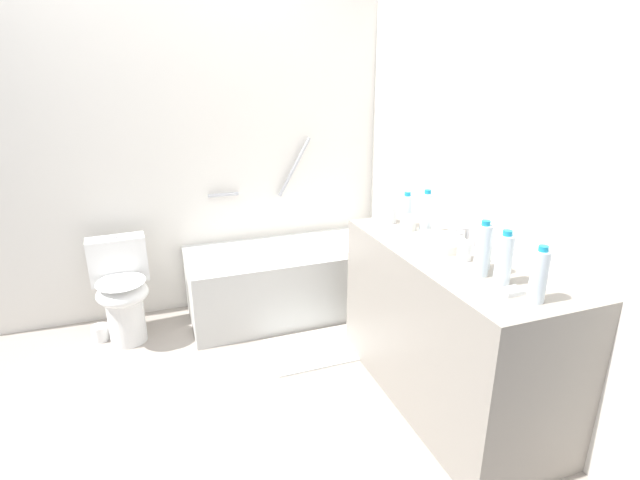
# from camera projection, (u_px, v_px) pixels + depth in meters

# --- Properties ---
(ground_plane) EXTENTS (4.04, 4.04, 0.00)m
(ground_plane) POSITION_uv_depth(u_px,v_px,m) (218.00, 409.00, 2.62)
(ground_plane) COLOR #9E9389
(wall_back_tiled) EXTENTS (3.44, 0.10, 2.37)m
(wall_back_tiled) POSITION_uv_depth(u_px,v_px,m) (177.00, 153.00, 3.42)
(wall_back_tiled) COLOR silver
(wall_back_tiled) RESTS_ON ground_plane
(wall_right_mirror) EXTENTS (0.10, 3.00, 2.37)m
(wall_right_mirror) POSITION_uv_depth(u_px,v_px,m) (481.00, 174.00, 2.73)
(wall_right_mirror) COLOR silver
(wall_right_mirror) RESTS_ON ground_plane
(bathtub) EXTENTS (1.48, 0.67, 1.27)m
(bathtub) POSITION_uv_depth(u_px,v_px,m) (290.00, 277.00, 3.61)
(bathtub) COLOR silver
(bathtub) RESTS_ON ground_plane
(toilet) EXTENTS (0.38, 0.49, 0.70)m
(toilet) POSITION_uv_depth(u_px,v_px,m) (122.00, 290.00, 3.20)
(toilet) COLOR white
(toilet) RESTS_ON ground_plane
(vanity_counter) EXTENTS (0.60, 1.39, 0.87)m
(vanity_counter) POSITION_uv_depth(u_px,v_px,m) (449.00, 328.00, 2.59)
(vanity_counter) COLOR gray
(vanity_counter) RESTS_ON ground_plane
(sink_basin) EXTENTS (0.29, 0.29, 0.05)m
(sink_basin) POSITION_uv_depth(u_px,v_px,m) (437.00, 242.00, 2.52)
(sink_basin) COLOR white
(sink_basin) RESTS_ON vanity_counter
(sink_faucet) EXTENTS (0.13, 0.15, 0.09)m
(sink_faucet) POSITION_uv_depth(u_px,v_px,m) (465.00, 236.00, 2.57)
(sink_faucet) COLOR silver
(sink_faucet) RESTS_ON vanity_counter
(water_bottle_0) EXTENTS (0.07, 0.07, 0.21)m
(water_bottle_0) POSITION_uv_depth(u_px,v_px,m) (406.00, 211.00, 2.81)
(water_bottle_0) COLOR silver
(water_bottle_0) RESTS_ON vanity_counter
(water_bottle_1) EXTENTS (0.07, 0.07, 0.26)m
(water_bottle_1) POSITION_uv_depth(u_px,v_px,m) (483.00, 250.00, 2.13)
(water_bottle_1) COLOR silver
(water_bottle_1) RESTS_ON vanity_counter
(water_bottle_2) EXTENTS (0.07, 0.07, 0.24)m
(water_bottle_2) POSITION_uv_depth(u_px,v_px,m) (504.00, 259.00, 2.05)
(water_bottle_2) COLOR silver
(water_bottle_2) RESTS_ON vanity_counter
(water_bottle_3) EXTENTS (0.07, 0.07, 0.24)m
(water_bottle_3) POSITION_uv_depth(u_px,v_px,m) (539.00, 276.00, 1.89)
(water_bottle_3) COLOR silver
(water_bottle_3) RESTS_ON vanity_counter
(water_bottle_4) EXTENTS (0.07, 0.07, 0.25)m
(water_bottle_4) POSITION_uv_depth(u_px,v_px,m) (426.00, 213.00, 2.69)
(water_bottle_4) COLOR silver
(water_bottle_4) RESTS_ON vanity_counter
(water_bottle_5) EXTENTS (0.06, 0.06, 0.19)m
(water_bottle_5) POSITION_uv_depth(u_px,v_px,m) (485.00, 251.00, 2.22)
(water_bottle_5) COLOR silver
(water_bottle_5) RESTS_ON vanity_counter
(drinking_glass_0) EXTENTS (0.07, 0.07, 0.10)m
(drinking_glass_0) POSITION_uv_depth(u_px,v_px,m) (410.00, 224.00, 2.72)
(drinking_glass_0) COLOR white
(drinking_glass_0) RESTS_ON vanity_counter
(drinking_glass_1) EXTENTS (0.07, 0.07, 0.09)m
(drinking_glass_1) POSITION_uv_depth(u_px,v_px,m) (465.00, 251.00, 2.33)
(drinking_glass_1) COLOR white
(drinking_glass_1) RESTS_ON vanity_counter
(drinking_glass_2) EXTENTS (0.07, 0.07, 0.10)m
(drinking_glass_2) POSITION_uv_depth(u_px,v_px,m) (390.00, 215.00, 2.90)
(drinking_glass_2) COLOR white
(drinking_glass_2) RESTS_ON vanity_counter
(soap_dish) EXTENTS (0.09, 0.06, 0.02)m
(soap_dish) POSITION_uv_depth(u_px,v_px,m) (512.00, 291.00, 1.99)
(soap_dish) COLOR white
(soap_dish) RESTS_ON vanity_counter
(bath_mat) EXTENTS (0.64, 0.43, 0.01)m
(bath_mat) POSITION_uv_depth(u_px,v_px,m) (317.00, 349.00, 3.18)
(bath_mat) COLOR white
(bath_mat) RESTS_ON ground_plane
(toilet_paper_roll) EXTENTS (0.11, 0.11, 0.11)m
(toilet_paper_roll) POSITION_uv_depth(u_px,v_px,m) (100.00, 333.00, 3.28)
(toilet_paper_roll) COLOR white
(toilet_paper_roll) RESTS_ON ground_plane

